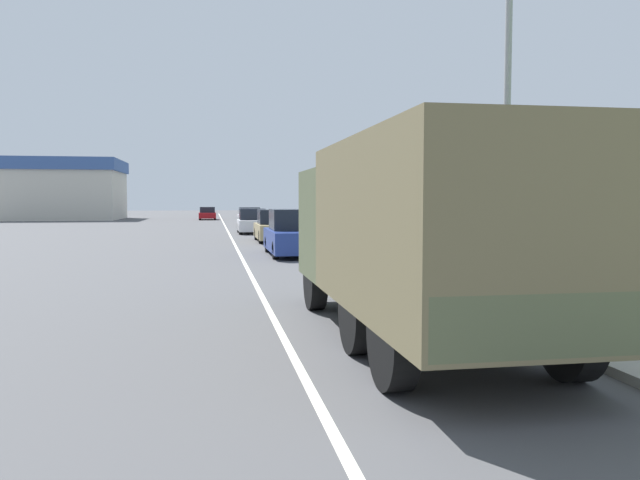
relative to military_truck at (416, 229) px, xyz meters
The scene contains 12 objects.
ground_plane 27.87m from the military_truck, 94.02° to the left, with size 180.00×180.00×0.00m, color #4C4C4F.
lane_centre_stripe 27.87m from the military_truck, 94.02° to the left, with size 0.12×120.00×0.00m.
sidewalk_right 27.91m from the military_truck, 84.75° to the left, with size 1.80×120.00×0.12m.
grass_strip_right 28.65m from the military_truck, 75.94° to the left, with size 7.00×120.00×0.02m.
military_truck is the anchor object (origin of this frame).
car_nearest_ahead 14.57m from the military_truck, 89.75° to the left, with size 1.93×4.77×1.74m.
car_second_ahead 22.48m from the military_truck, 89.65° to the left, with size 1.86×4.56×1.61m.
car_third_ahead 30.35m from the military_truck, 90.96° to the left, with size 1.77×3.94×1.55m.
car_fourth_ahead 45.73m from the military_truck, 89.71° to the left, with size 1.95×4.65×1.45m.
car_farthest_ahead 58.58m from the military_truck, 93.38° to the left, with size 1.76×4.32×1.35m.
lamp_post 4.82m from the military_truck, 46.86° to the left, with size 1.69×0.24×7.66m.
building_distant 64.81m from the military_truck, 106.95° to the left, with size 12.60×11.48×6.40m.
Camera 1 is at (-1.06, 3.34, 2.10)m, focal length 35.00 mm.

